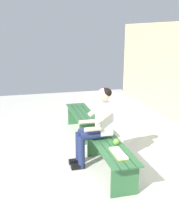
# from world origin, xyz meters

# --- Properties ---
(ground_plane) EXTENTS (10.00, 7.00, 0.04)m
(ground_plane) POSITION_xyz_m (0.90, 1.00, -0.02)
(ground_plane) COLOR beige
(bench_near) EXTENTS (1.52, 0.45, 0.47)m
(bench_near) POSITION_xyz_m (0.00, 0.00, 0.35)
(bench_near) COLOR #2D6038
(bench_near) RESTS_ON ground
(bench_far) EXTENTS (1.50, 0.45, 0.47)m
(bench_far) POSITION_xyz_m (1.80, 0.00, 0.35)
(bench_far) COLOR #2D6038
(bench_far) RESTS_ON ground
(person_seated) EXTENTS (0.50, 0.69, 1.28)m
(person_seated) POSITION_xyz_m (0.36, 0.10, 0.71)
(person_seated) COLOR silver
(person_seated) RESTS_ON ground
(apple) EXTENTS (0.09, 0.09, 0.09)m
(apple) POSITION_xyz_m (-0.01, -0.09, 0.52)
(apple) COLOR #72B738
(apple) RESTS_ON bench_near
(book_open) EXTENTS (0.41, 0.16, 0.02)m
(book_open) POSITION_xyz_m (-0.33, -0.01, 0.48)
(book_open) COLOR white
(book_open) RESTS_ON bench_near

